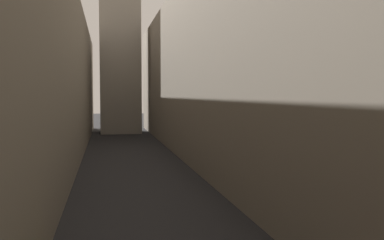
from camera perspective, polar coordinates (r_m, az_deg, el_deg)
ground_plane at (r=40.41m, az=-7.39°, el=-7.08°), size 264.00×264.00×0.00m
building_block_left at (r=42.61m, az=-23.56°, el=5.52°), size 12.26×108.00×18.24m
building_block_right at (r=43.98m, az=6.95°, el=7.15°), size 11.10×108.00×20.46m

